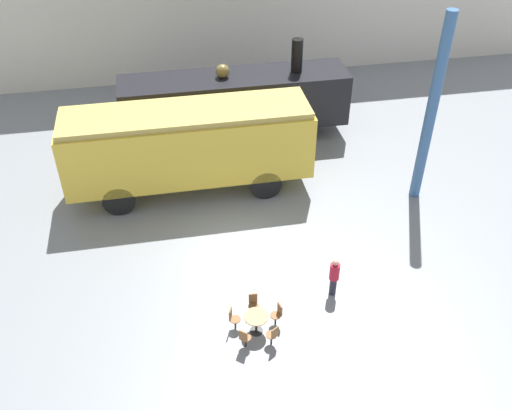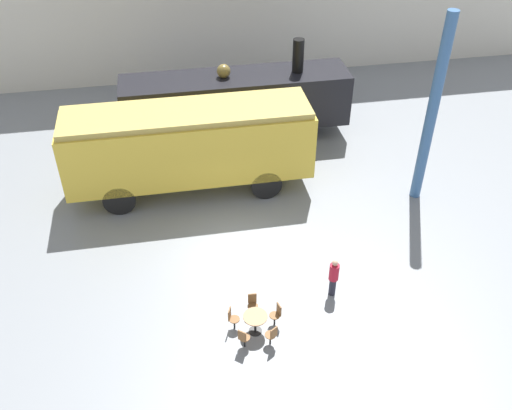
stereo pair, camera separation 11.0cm
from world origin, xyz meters
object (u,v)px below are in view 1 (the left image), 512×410
passenger_coach_vintage (188,143)px  cafe_chair_0 (253,303)px  cafe_table_near (256,320)px  steam_locomotive (235,100)px  visitor_person (334,276)px

passenger_coach_vintage → cafe_chair_0: size_ratio=11.71×
cafe_table_near → steam_locomotive: bearing=84.1°
cafe_chair_0 → visitor_person: bearing=101.5°
steam_locomotive → cafe_table_near: (-1.29, -12.40, -1.45)m
cafe_table_near → visitor_person: visitor_person is taller
passenger_coach_vintage → steam_locomotive: bearing=57.3°
visitor_person → cafe_table_near: bearing=-158.0°
passenger_coach_vintage → visitor_person: size_ratio=6.47×
passenger_coach_vintage → cafe_table_near: (1.31, -8.36, -1.77)m
cafe_table_near → visitor_person: (2.94, 1.19, 0.29)m
cafe_chair_0 → visitor_person: size_ratio=0.55×
steam_locomotive → cafe_table_near: steam_locomotive is taller
passenger_coach_vintage → cafe_chair_0: bearing=-79.9°
passenger_coach_vintage → cafe_table_near: passenger_coach_vintage is taller
cafe_table_near → visitor_person: 3.18m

